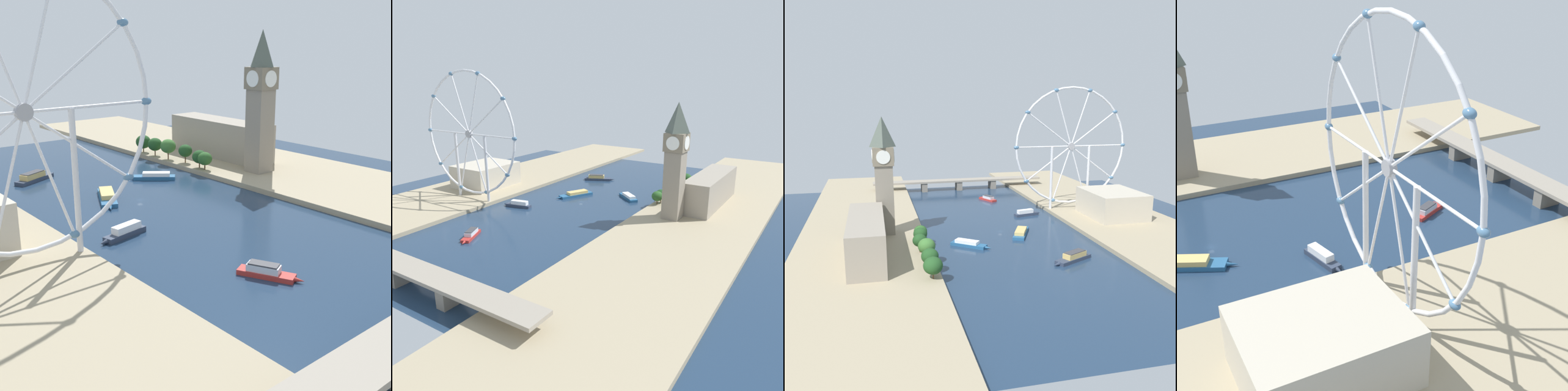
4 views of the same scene
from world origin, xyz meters
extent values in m
plane|color=#1E334C|center=(0.00, 0.00, 0.00)|extent=(377.83, 377.83, 0.00)
cube|color=tan|center=(-103.91, 0.00, 1.50)|extent=(90.00, 520.00, 3.00)
cube|color=gray|center=(-86.51, 5.39, 28.63)|extent=(12.78, 12.78, 51.26)
cube|color=#776B57|center=(-86.51, 5.39, 60.83)|extent=(14.82, 14.82, 13.13)
pyramid|color=#4C564C|center=(-86.51, 5.39, 78.21)|extent=(13.42, 13.42, 21.63)
cylinder|color=white|center=(-86.51, 13.06, 60.83)|extent=(9.71, 0.50, 9.71)
cylinder|color=white|center=(-86.51, -2.27, 60.83)|extent=(9.71, 0.50, 9.71)
cylinder|color=white|center=(-78.84, 5.39, 60.83)|extent=(0.50, 9.71, 9.71)
cylinder|color=white|center=(-94.18, 5.39, 60.83)|extent=(0.50, 9.71, 9.71)
cube|color=gray|center=(-99.81, -44.81, 15.93)|extent=(22.00, 84.40, 25.86)
cylinder|color=#513823|center=(-64.12, -89.56, 4.65)|extent=(0.80, 0.80, 3.30)
ellipsoid|color=#1E471E|center=(-64.12, -89.56, 10.71)|extent=(11.02, 11.02, 9.91)
cylinder|color=#513823|center=(-63.97, -74.68, 4.95)|extent=(0.80, 0.80, 3.91)
ellipsoid|color=#1E471E|center=(-63.97, -74.68, 11.02)|extent=(10.29, 10.29, 9.26)
cylinder|color=#513823|center=(-63.98, -59.14, 5.41)|extent=(0.80, 0.80, 4.83)
ellipsoid|color=#386B2D|center=(-63.98, -59.14, 12.15)|extent=(10.79, 10.79, 9.71)
cylinder|color=#513823|center=(-66.59, -43.37, 5.18)|extent=(0.80, 0.80, 4.37)
ellipsoid|color=#1E471E|center=(-66.59, -43.37, 11.10)|extent=(9.34, 9.34, 8.41)
cylinder|color=#513823|center=(-64.42, -26.07, 4.70)|extent=(0.80, 0.80, 3.39)
ellipsoid|color=#1E471E|center=(-64.42, -26.07, 10.22)|extent=(9.58, 9.58, 8.62)
cylinder|color=#513823|center=(-63.63, -19.81, 4.71)|extent=(0.80, 0.80, 3.42)
ellipsoid|color=#285623|center=(-63.63, -19.81, 10.16)|extent=(9.35, 9.35, 8.41)
torus|color=silver|center=(80.02, 49.90, 59.57)|extent=(104.74, 1.92, 104.74)
cylinder|color=#99999E|center=(80.02, 49.90, 59.57)|extent=(6.17, 3.00, 6.17)
cylinder|color=silver|center=(72.07, 49.90, 84.02)|extent=(16.98, 1.15, 49.25)
cylinder|color=silver|center=(59.22, 49.90, 74.68)|extent=(42.27, 1.15, 31.15)
cylinder|color=silver|center=(54.31, 49.90, 59.57)|extent=(51.41, 1.15, 1.15)
cylinder|color=silver|center=(59.22, 49.90, 44.46)|extent=(42.27, 1.15, 31.15)
cylinder|color=silver|center=(72.07, 49.90, 35.12)|extent=(16.98, 1.15, 49.25)
cylinder|color=silver|center=(87.96, 49.90, 35.12)|extent=(16.98, 1.15, 49.25)
ellipsoid|color=teal|center=(38.43, 49.90, 89.79)|extent=(4.80, 3.20, 3.20)
ellipsoid|color=teal|center=(28.61, 49.90, 59.57)|extent=(4.80, 3.20, 3.20)
ellipsoid|color=teal|center=(38.43, 49.90, 29.35)|extent=(4.80, 3.20, 3.20)
ellipsoid|color=teal|center=(64.13, 49.90, 10.68)|extent=(4.80, 3.20, 3.20)
cylinder|color=silver|center=(62.02, 49.90, 31.28)|extent=(2.40, 2.40, 56.57)
cube|color=#235684|center=(-31.33, -30.37, 1.10)|extent=(24.34, 21.43, 2.20)
cone|color=#235684|center=(-19.67, -39.74, 1.10)|extent=(4.99, 4.61, 2.20)
cube|color=white|center=(-32.33, -29.57, 3.31)|extent=(16.61, 14.93, 2.24)
cube|color=#B22D28|center=(18.14, 109.02, 0.98)|extent=(14.49, 21.74, 1.96)
cone|color=#B22D28|center=(12.82, 120.17, 0.98)|extent=(3.42, 4.30, 1.96)
cube|color=silver|center=(18.60, 108.06, 3.25)|extent=(9.74, 13.16, 2.58)
cube|color=#38383D|center=(18.60, 108.06, 4.82)|extent=(9.00, 11.95, 0.56)
cube|color=#2D384C|center=(27.39, -73.81, 1.15)|extent=(27.64, 18.47, 2.30)
cone|color=#2D384C|center=(13.19, -80.72, 1.15)|extent=(5.41, 4.21, 2.30)
cube|color=#DBB766|center=(28.61, -73.21, 3.89)|extent=(17.43, 12.70, 3.19)
cube|color=#38383D|center=(28.61, -73.21, 5.73)|extent=(15.83, 11.72, 0.47)
cube|color=#2D384C|center=(35.92, 41.35, 1.21)|extent=(22.31, 9.75, 2.41)
cone|color=#2D384C|center=(48.23, 44.01, 1.21)|extent=(4.32, 3.18, 2.41)
cube|color=white|center=(34.86, 41.13, 4.01)|extent=(14.98, 7.37, 3.18)
cube|color=#235684|center=(13.24, -11.75, 1.06)|extent=(21.26, 32.16, 2.12)
cone|color=#235684|center=(21.22, 4.82, 1.06)|extent=(4.38, 6.05, 2.12)
cube|color=#DBB766|center=(12.56, -13.18, 3.32)|extent=(14.59, 20.20, 2.40)
camera|label=1|loc=(151.24, 227.59, 84.31)|focal=48.33mm
camera|label=2|loc=(-185.30, 277.95, 104.77)|focal=36.35mm
camera|label=3|loc=(-93.55, -324.49, 100.62)|focal=41.42mm
camera|label=4|loc=(231.42, -36.73, 130.87)|focal=50.38mm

